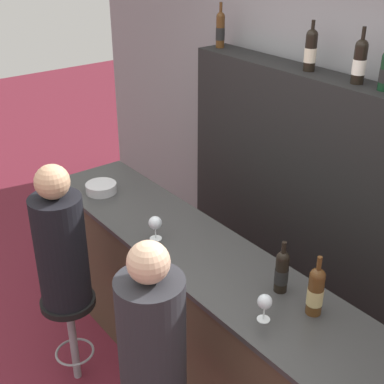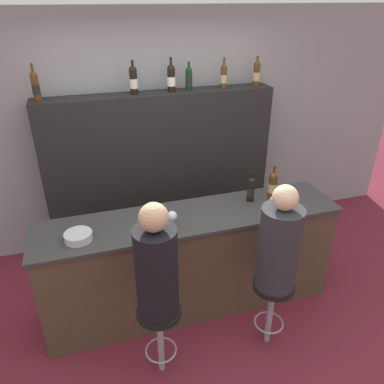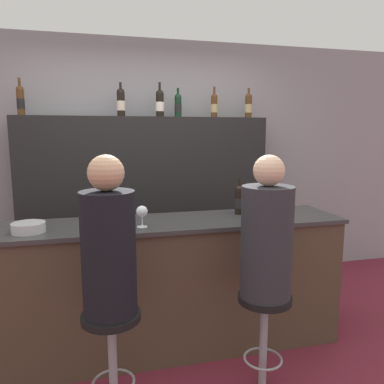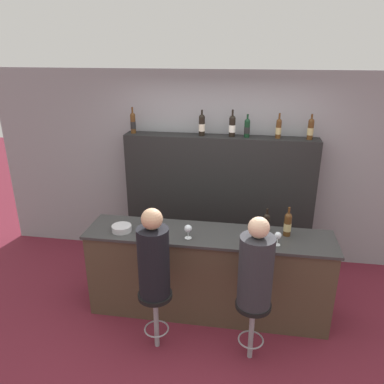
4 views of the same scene
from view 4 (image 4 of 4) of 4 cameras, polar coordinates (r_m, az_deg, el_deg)
ground_plane at (r=4.35m, az=1.86°, el=-19.75°), size 16.00×16.00×0.00m
wall_back at (r=5.17m, az=4.39°, el=3.65°), size 6.40×0.05×2.60m
bar_counter at (r=4.27m, az=2.42°, el=-12.29°), size 2.66×0.58×1.00m
back_bar_cabinet at (r=5.09m, az=4.04°, el=-1.42°), size 2.48×0.28×1.80m
wine_bottle_counter_0 at (r=4.03m, az=11.26°, el=-4.74°), size 0.07×0.07×0.29m
wine_bottle_counter_1 at (r=4.05m, az=14.37°, el=-4.76°), size 0.08×0.08×0.32m
wine_bottle_backbar_0 at (r=5.02m, az=-8.98°, el=10.40°), size 0.07×0.07×0.34m
wine_bottle_backbar_1 at (r=4.82m, az=1.51°, el=10.20°), size 0.08×0.08×0.33m
wine_bottle_backbar_2 at (r=4.78m, az=6.14°, el=9.99°), size 0.08×0.08×0.34m
wine_bottle_backbar_3 at (r=4.78m, az=8.39°, el=9.67°), size 0.07×0.07×0.29m
wine_bottle_backbar_4 at (r=4.79m, az=13.05°, el=9.45°), size 0.07×0.07×0.31m
wine_bottle_backbar_5 at (r=4.83m, az=17.62°, el=9.17°), size 0.07×0.07×0.31m
wine_glass_0 at (r=3.88m, az=-0.60°, el=-5.65°), size 0.08×0.08×0.15m
wine_glass_1 at (r=3.85m, az=12.96°, el=-6.52°), size 0.07×0.07×0.14m
metal_bowl at (r=4.12m, az=-10.66°, el=-5.45°), size 0.21×0.21×0.06m
bar_stool_left at (r=3.84m, az=-5.57°, el=-16.87°), size 0.33×0.33×0.64m
guest_seated_left at (r=3.53m, az=-5.88°, el=-9.93°), size 0.30×0.30×0.89m
bar_stool_right at (r=3.75m, az=9.20°, el=-18.15°), size 0.33×0.33×0.64m
guest_seated_right at (r=3.44m, az=9.72°, el=-11.30°), size 0.31×0.31×0.87m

